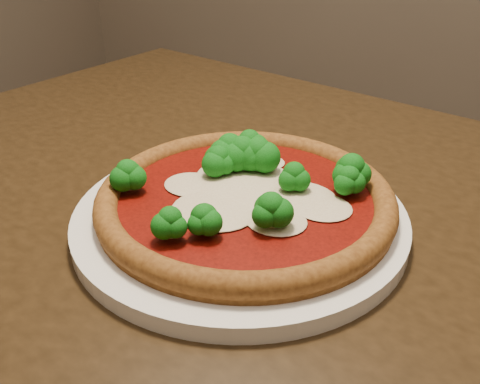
% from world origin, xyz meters
% --- Properties ---
extents(dining_table, '(1.26, 1.07, 0.75)m').
position_xyz_m(dining_table, '(-0.17, -0.08, 0.65)').
color(dining_table, black).
rests_on(dining_table, floor).
extents(plate, '(0.35, 0.35, 0.02)m').
position_xyz_m(plate, '(-0.13, -0.14, 0.76)').
color(plate, white).
rests_on(plate, dining_table).
extents(pizza, '(0.32, 0.32, 0.06)m').
position_xyz_m(pizza, '(-0.13, -0.13, 0.78)').
color(pizza, brown).
rests_on(pizza, plate).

